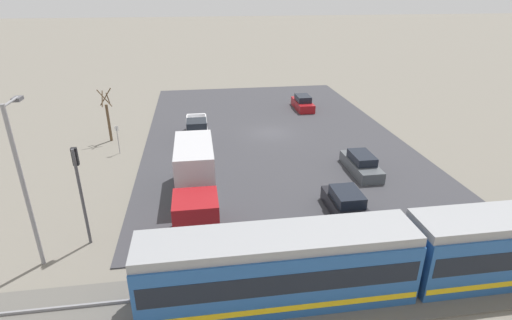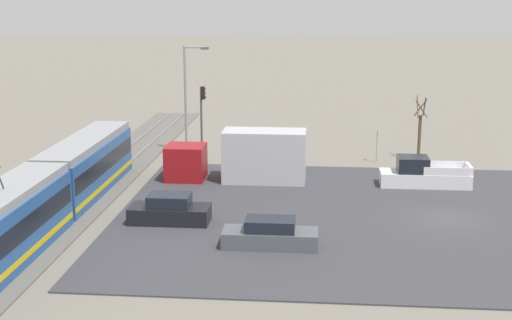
{
  "view_description": "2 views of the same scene",
  "coord_description": "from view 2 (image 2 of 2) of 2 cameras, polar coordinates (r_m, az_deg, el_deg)",
  "views": [
    {
      "loc": [
        6.71,
        35.57,
        13.08
      ],
      "look_at": [
        3.13,
        11.63,
        2.46
      ],
      "focal_mm": 28.0,
      "sensor_mm": 36.0,
      "label": 1
    },
    {
      "loc": [
        -38.68,
        7.28,
        12.51
      ],
      "look_at": [
        -0.13,
        10.73,
        3.26
      ],
      "focal_mm": 50.0,
      "sensor_mm": 36.0,
      "label": 2
    }
  ],
  "objects": [
    {
      "name": "ground_plane",
      "position": [
        41.3,
        15.06,
        -4.68
      ],
      "size": [
        320.0,
        320.0,
        0.0
      ],
      "primitive_type": "plane",
      "color": "slate"
    },
    {
      "name": "road_surface",
      "position": [
        41.29,
        15.06,
        -4.62
      ],
      "size": [
        23.13,
        37.12,
        0.08
      ],
      "color": "#38383D",
      "rests_on": "ground"
    },
    {
      "name": "rail_bed",
      "position": [
        43.16,
        -14.84,
        -3.81
      ],
      "size": [
        66.71,
        4.4,
        0.22
      ],
      "color": "#5B5954",
      "rests_on": "ground"
    },
    {
      "name": "light_rail_tram",
      "position": [
        40.45,
        -16.17,
        -2.55
      ],
      "size": [
        24.5,
        2.62,
        4.56
      ],
      "color": "#235193",
      "rests_on": "ground"
    },
    {
      "name": "box_truck",
      "position": [
        47.38,
        -0.87,
        0.2
      ],
      "size": [
        2.51,
        9.31,
        3.43
      ],
      "color": "maroon",
      "rests_on": "ground"
    },
    {
      "name": "pickup_truck",
      "position": [
        47.6,
        13.21,
        -1.16
      ],
      "size": [
        1.94,
        5.79,
        1.92
      ],
      "color": "silver",
      "rests_on": "ground"
    },
    {
      "name": "sedan_car_1",
      "position": [
        39.43,
        -6.93,
        -4.05
      ],
      "size": [
        1.88,
        4.39,
        1.58
      ],
      "color": "black",
      "rests_on": "ground"
    },
    {
      "name": "sedan_car_2",
      "position": [
        35.55,
        1.14,
        -6.01
      ],
      "size": [
        1.73,
        4.74,
        1.45
      ],
      "rotation": [
        0.0,
        0.0,
        3.14
      ],
      "color": "#4C5156",
      "rests_on": "ground"
    },
    {
      "name": "traffic_light_pole",
      "position": [
        53.21,
        -4.32,
        3.76
      ],
      "size": [
        0.28,
        0.47,
        5.59
      ],
      "color": "#47474C",
      "rests_on": "ground"
    },
    {
      "name": "street_tree",
      "position": [
        54.97,
        12.97,
        2.28
      ],
      "size": [
        1.14,
        0.95,
        4.84
      ],
      "color": "brown",
      "rests_on": "ground"
    },
    {
      "name": "street_lamp_near_crossing",
      "position": [
        55.18,
        -5.46,
        5.38
      ],
      "size": [
        0.36,
        1.95,
        8.41
      ],
      "color": "gray",
      "rests_on": "ground"
    },
    {
      "name": "no_parking_sign",
      "position": [
        53.54,
        9.66,
        1.34
      ],
      "size": [
        0.32,
        0.08,
        2.43
      ],
      "color": "gray",
      "rests_on": "ground"
    }
  ]
}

